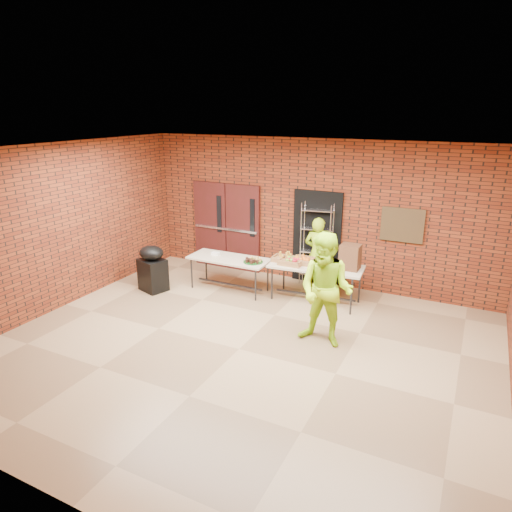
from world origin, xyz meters
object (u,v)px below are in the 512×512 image
Objects in this scene: covered_grill at (153,268)px; volunteer_man at (326,290)px; coffee_dispenser at (350,257)px; volunteer_woman at (317,254)px; wire_rack at (316,245)px; table_left at (229,261)px; table_right at (316,269)px.

covered_grill is 0.52× the size of volunteer_man.
volunteer_woman reaches higher than coffee_dispenser.
coffee_dispenser is at bearing 33.55° from covered_grill.
wire_rack is 3.61m from covered_grill.
covered_grill is at bearing -164.44° from coffee_dispenser.
volunteer_man is (2.61, -1.37, 0.30)m from table_left.
volunteer_man is at bearing 115.42° from volunteer_woman.
volunteer_man is at bearing -28.18° from table_left.
volunteer_man is (1.04, -2.49, 0.03)m from wire_rack.
volunteer_man is (0.07, -1.72, -0.06)m from coffee_dispenser.
wire_rack is 1.24m from coffee_dispenser.
table_left is at bearing 45.76° from covered_grill.
wire_rack is 0.96× the size of table_right.
table_right is 3.88× the size of coffee_dispenser.
wire_rack is at bearing 34.94° from table_left.
table_left is 1.10× the size of volunteer_woman.
volunteer_man reaches higher than coffee_dispenser.
volunteer_woman reaches higher than table_left.
table_left is 2.59m from coffee_dispenser.
volunteer_woman is at bearing 102.14° from table_right.
wire_rack is at bearing 49.86° from covered_grill.
table_left is 0.91× the size of table_right.
table_right reaches higher than table_left.
volunteer_man reaches higher than covered_grill.
table_left is 2.97m from volunteer_man.
volunteer_man is at bearing -77.26° from wire_rack.
table_right is 1.00× the size of volunteer_man.
table_right is at bearing 118.78° from volunteer_man.
wire_rack reaches higher than volunteer_woman.
coffee_dispenser is 4.19m from covered_grill.
coffee_dispenser is (0.97, -0.77, 0.09)m from wire_rack.
table_left is 1.90m from table_right.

